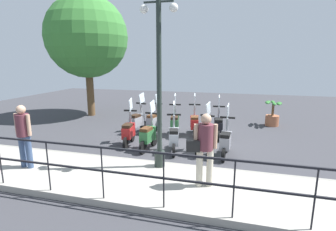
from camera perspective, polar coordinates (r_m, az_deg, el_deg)
The scene contains 18 objects.
ground_plane at distance 9.05m, azimuth 2.74°, elevation -6.02°, with size 28.00×28.00×0.00m, color #38383D.
promenade_walkway at distance 6.20m, azimuth -3.79°, elevation -14.19°, with size 2.20×20.00×0.15m.
fence_railing at distance 4.97m, azimuth -7.91°, elevation -10.83°, with size 0.04×16.03×1.07m.
lamp_post_near at distance 6.32m, azimuth -1.93°, elevation 5.19°, with size 0.26×0.90×4.30m.
pedestrian_with_bag at distance 5.54m, azimuth 7.91°, elevation -6.32°, with size 0.41×0.63×1.59m.
pedestrian_distant at distance 7.37m, azimuth -28.96°, elevation -3.09°, with size 0.35×0.49×1.59m.
tree_large at distance 13.75m, azimuth -17.25°, elevation 16.01°, with size 3.95×3.95×5.85m.
potted_palm at distance 12.11m, azimuth 21.78°, elevation -0.01°, with size 1.06×0.66×1.05m.
scooter_near_0 at distance 7.85m, azimuth 12.42°, elevation -5.47°, with size 1.23×0.44×1.54m.
scooter_near_1 at distance 8.02m, azimuth 7.81°, elevation -4.91°, with size 1.22×0.50×1.54m.
scooter_near_2 at distance 8.06m, azimuth 1.27°, elevation -4.72°, with size 1.21×0.51×1.54m.
scooter_near_3 at distance 8.29m, azimuth -4.29°, elevation -4.26°, with size 1.23×0.44×1.54m.
scooter_near_4 at distance 8.78m, azimuth -8.54°, elevation -3.42°, with size 1.23×0.45×1.54m.
scooter_far_0 at distance 9.60m, azimuth 10.91°, elevation -2.15°, with size 1.23×0.44×1.54m.
scooter_far_1 at distance 9.87m, azimuth 5.77°, elevation -1.59°, with size 1.22×0.48×1.54m.
scooter_far_2 at distance 9.82m, azimuth 1.44°, elevation -1.60°, with size 1.22×0.48×1.54m.
scooter_far_3 at distance 10.10m, azimuth -3.10°, elevation -1.22°, with size 1.23×0.47×1.54m.
scooter_far_4 at distance 10.17m, azimuth -6.66°, elevation -1.19°, with size 1.22×0.50×1.54m.
Camera 1 is at (-8.39, -1.84, 2.83)m, focal length 28.00 mm.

